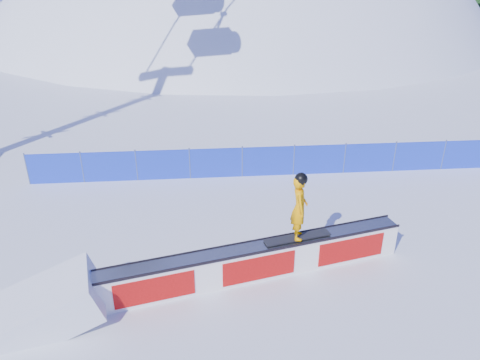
{
  "coord_description": "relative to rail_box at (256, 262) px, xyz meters",
  "views": [
    {
      "loc": [
        -4.47,
        -11.81,
        7.83
      ],
      "look_at": [
        -3.41,
        0.69,
        1.71
      ],
      "focal_mm": 35.0,
      "sensor_mm": 36.0,
      "label": 1
    }
  ],
  "objects": [
    {
      "name": "ground",
      "position": [
        3.2,
        1.76,
        -0.49
      ],
      "size": [
        160.0,
        160.0,
        0.0
      ],
      "primitive_type": "plane",
      "color": "white",
      "rests_on": "ground"
    },
    {
      "name": "snow_hill",
      "position": [
        3.2,
        43.76,
        -18.49
      ],
      "size": [
        64.0,
        64.0,
        64.0
      ],
      "color": "white",
      "rests_on": "ground"
    },
    {
      "name": "safety_fence",
      "position": [
        3.2,
        6.26,
        0.11
      ],
      "size": [
        22.05,
        0.05,
        1.3
      ],
      "color": "blue",
      "rests_on": "ground"
    },
    {
      "name": "rail_box",
      "position": [
        0.0,
        0.0,
        0.0
      ],
      "size": [
        8.23,
        2.51,
        1.0
      ],
      "rotation": [
        0.0,
        0.0,
        0.24
      ],
      "color": "white",
      "rests_on": "ground"
    },
    {
      "name": "snow_ramp",
      "position": [
        -5.06,
        -1.22,
        -0.49
      ],
      "size": [
        2.94,
        2.21,
        1.64
      ],
      "primitive_type": null,
      "rotation": [
        0.0,
        -0.31,
        0.24
      ],
      "color": "white",
      "rests_on": "ground"
    },
    {
      "name": "snowboarder",
      "position": [
        1.14,
        0.27,
        1.44
      ],
      "size": [
        1.85,
        0.75,
        1.91
      ],
      "rotation": [
        0.0,
        0.0,
        1.47
      ],
      "color": "black",
      "rests_on": "rail_box"
    }
  ]
}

